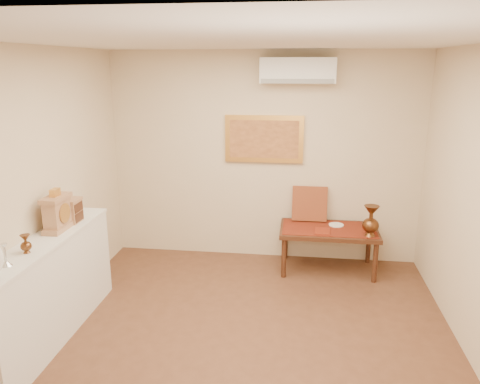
% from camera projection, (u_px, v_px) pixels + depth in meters
% --- Properties ---
extents(floor, '(4.50, 4.50, 0.00)m').
position_uv_depth(floor, '(242.00, 351.00, 4.26)').
color(floor, brown).
rests_on(floor, ground).
extents(ceiling, '(4.50, 4.50, 0.00)m').
position_uv_depth(ceiling, '(242.00, 40.00, 3.54)').
color(ceiling, silver).
rests_on(ceiling, ground).
extents(wall_back, '(4.00, 0.02, 2.70)m').
position_uv_depth(wall_back, '(264.00, 158.00, 6.05)').
color(wall_back, beige).
rests_on(wall_back, ground).
extents(wall_left, '(0.02, 4.50, 2.70)m').
position_uv_depth(wall_left, '(19.00, 201.00, 4.15)').
color(wall_left, beige).
rests_on(wall_left, ground).
extents(candlestick, '(0.09, 0.09, 0.19)m').
position_uv_depth(candlestick, '(5.00, 255.00, 3.68)').
color(candlestick, silver).
rests_on(candlestick, display_ledge).
extents(brass_urn_small, '(0.09, 0.09, 0.21)m').
position_uv_depth(brass_urn_small, '(25.00, 241.00, 3.93)').
color(brass_urn_small, brown).
rests_on(brass_urn_small, display_ledge).
extents(table_cloth, '(1.14, 0.59, 0.01)m').
position_uv_depth(table_cloth, '(329.00, 228.00, 5.80)').
color(table_cloth, maroon).
rests_on(table_cloth, low_table).
extents(brass_urn_tall, '(0.20, 0.20, 0.45)m').
position_uv_depth(brass_urn_tall, '(371.00, 218.00, 5.49)').
color(brass_urn_tall, brown).
rests_on(brass_urn_tall, table_cloth).
extents(plate, '(0.19, 0.19, 0.01)m').
position_uv_depth(plate, '(336.00, 225.00, 5.90)').
color(plate, white).
rests_on(plate, table_cloth).
extents(menu, '(0.20, 0.26, 0.01)m').
position_uv_depth(menu, '(322.00, 231.00, 5.67)').
color(menu, maroon).
rests_on(menu, table_cloth).
extents(cushion, '(0.45, 0.19, 0.46)m').
position_uv_depth(cushion, '(310.00, 204.00, 6.04)').
color(cushion, maroon).
rests_on(cushion, table_cloth).
extents(display_ledge, '(0.37, 2.02, 0.98)m').
position_uv_depth(display_ledge, '(48.00, 290.00, 4.36)').
color(display_ledge, silver).
rests_on(display_ledge, floor).
extents(mantel_clock, '(0.17, 0.36, 0.41)m').
position_uv_depth(mantel_clock, '(57.00, 213.00, 4.46)').
color(mantel_clock, tan).
rests_on(mantel_clock, display_ledge).
extents(wooden_chest, '(0.16, 0.21, 0.24)m').
position_uv_depth(wooden_chest, '(72.00, 210.00, 4.70)').
color(wooden_chest, tan).
rests_on(wooden_chest, display_ledge).
extents(low_table, '(1.20, 0.70, 0.55)m').
position_uv_depth(low_table, '(329.00, 233.00, 5.82)').
color(low_table, '#452314').
rests_on(low_table, floor).
extents(painting, '(1.00, 0.06, 0.60)m').
position_uv_depth(painting, '(264.00, 139.00, 5.96)').
color(painting, gold).
rests_on(painting, wall_back).
extents(ac_unit, '(0.90, 0.25, 0.30)m').
position_uv_depth(ac_unit, '(298.00, 71.00, 5.59)').
color(ac_unit, white).
rests_on(ac_unit, wall_back).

